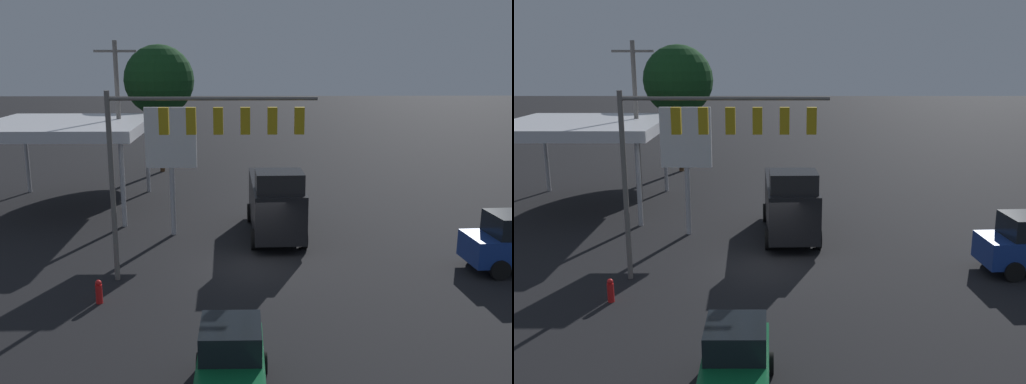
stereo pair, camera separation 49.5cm
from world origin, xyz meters
TOP-DOWN VIEW (x-y plane):
  - ground_plane at (0.00, 0.00)m, footprint 200.00×200.00m
  - traffic_signal_assembly at (2.14, 1.41)m, footprint 7.85×0.43m
  - utility_pole at (7.82, -10.76)m, footprint 2.40×0.26m
  - gas_station_canopy at (10.54, -9.59)m, footprint 8.85×8.90m
  - price_sign at (4.01, -4.31)m, footprint 2.42×0.27m
  - hatchback_crossing at (0.88, 9.55)m, footprint 1.97×3.81m
  - delivery_truck at (-0.99, -4.11)m, footprint 2.73×6.87m
  - street_tree at (6.72, -19.90)m, footprint 5.13×5.13m
  - fire_hydrant at (5.72, 3.66)m, footprint 0.24×0.24m

SIDE VIEW (x-z plane):
  - ground_plane at x=0.00m, z-range 0.00..0.00m
  - fire_hydrant at x=5.72m, z-range 0.00..0.88m
  - hatchback_crossing at x=0.88m, z-range -0.04..1.93m
  - delivery_truck at x=-0.99m, z-range -0.10..3.48m
  - price_sign at x=4.01m, z-range 1.40..7.64m
  - gas_station_canopy at x=10.54m, z-range 2.14..7.14m
  - utility_pole at x=7.82m, z-range 0.28..9.71m
  - traffic_signal_assembly at x=2.14m, z-range 2.06..9.43m
  - street_tree at x=6.72m, z-range 2.11..11.49m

